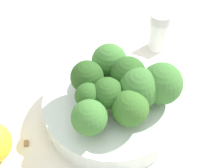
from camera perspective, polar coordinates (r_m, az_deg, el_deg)
ground_plane at (r=0.46m, az=-0.00°, el=-5.49°), size 3.00×3.00×0.00m
bowl at (r=0.45m, az=-0.00°, el=-4.14°), size 0.19×0.19×0.04m
broccoli_floret_0 at (r=0.40m, az=5.01°, el=-0.83°), size 0.05×0.05×0.06m
broccoli_floret_1 at (r=0.41m, az=-4.56°, el=1.13°), size 0.04×0.04×0.06m
broccoli_floret_2 at (r=0.45m, az=-0.48°, el=4.12°), size 0.05×0.05×0.05m
broccoli_floret_3 at (r=0.41m, az=9.08°, el=0.04°), size 0.06×0.06×0.06m
broccoli_floret_4 at (r=0.42m, az=3.00°, el=1.69°), size 0.05×0.05×0.06m
broccoli_floret_5 at (r=0.40m, az=-0.85°, el=-1.94°), size 0.04×0.04×0.05m
broccoli_floret_6 at (r=0.38m, az=-4.16°, el=-6.24°), size 0.04×0.04×0.05m
broccoli_floret_7 at (r=0.40m, az=-4.37°, el=-2.44°), size 0.03×0.03×0.05m
broccoli_floret_8 at (r=0.39m, az=3.34°, el=-4.49°), size 0.05×0.05×0.05m
pepper_shaker at (r=0.55m, az=8.57°, el=9.54°), size 0.03×0.03×0.07m
almond_crumb_1 at (r=0.45m, az=-15.47°, el=-10.27°), size 0.01×0.01×0.01m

